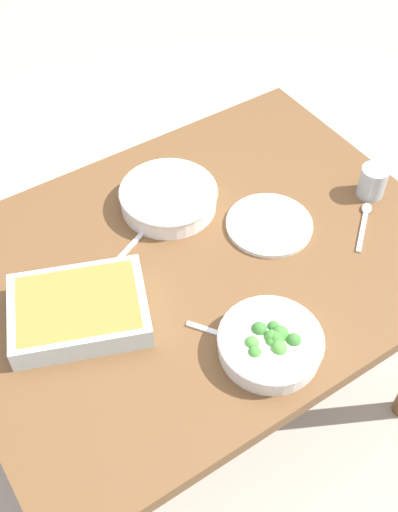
% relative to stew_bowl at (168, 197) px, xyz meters
% --- Properties ---
extents(ground_plane, '(6.00, 6.00, 0.00)m').
position_rel_stew_bowl_xyz_m(ground_plane, '(-0.03, -0.19, -0.77)').
color(ground_plane, '#B2A899').
extents(dining_table, '(1.20, 0.90, 0.74)m').
position_rel_stew_bowl_xyz_m(dining_table, '(-0.03, -0.19, -0.12)').
color(dining_table, brown).
rests_on(dining_table, ground_plane).
extents(stew_bowl, '(0.25, 0.25, 0.06)m').
position_rel_stew_bowl_xyz_m(stew_bowl, '(0.00, 0.00, 0.00)').
color(stew_bowl, white).
rests_on(stew_bowl, dining_table).
extents(broccoli_bowl, '(0.23, 0.23, 0.07)m').
position_rel_stew_bowl_xyz_m(broccoli_bowl, '(-0.05, -0.50, -0.00)').
color(broccoli_bowl, white).
rests_on(broccoli_bowl, dining_table).
extents(baking_dish, '(0.36, 0.31, 0.06)m').
position_rel_stew_bowl_xyz_m(baking_dish, '(-0.35, -0.20, 0.00)').
color(baking_dish, silver).
rests_on(baking_dish, dining_table).
extents(drink_cup, '(0.07, 0.07, 0.08)m').
position_rel_stew_bowl_xyz_m(drink_cup, '(0.47, -0.25, 0.01)').
color(drink_cup, '#B2BCC6').
rests_on(drink_cup, dining_table).
extents(side_plate, '(0.22, 0.22, 0.01)m').
position_rel_stew_bowl_xyz_m(side_plate, '(0.17, -0.20, -0.03)').
color(side_plate, silver).
rests_on(side_plate, dining_table).
extents(spoon_by_stew, '(0.17, 0.09, 0.01)m').
position_rel_stew_bowl_xyz_m(spoon_by_stew, '(-0.10, -0.05, -0.03)').
color(spoon_by_stew, silver).
rests_on(spoon_by_stew, dining_table).
extents(spoon_by_broccoli, '(0.12, 0.15, 0.01)m').
position_rel_stew_bowl_xyz_m(spoon_by_broccoli, '(-0.10, -0.43, -0.03)').
color(spoon_by_broccoli, silver).
rests_on(spoon_by_broccoli, dining_table).
extents(spoon_spare, '(0.15, 0.13, 0.01)m').
position_rel_stew_bowl_xyz_m(spoon_spare, '(0.39, -0.32, -0.03)').
color(spoon_spare, silver).
rests_on(spoon_spare, dining_table).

